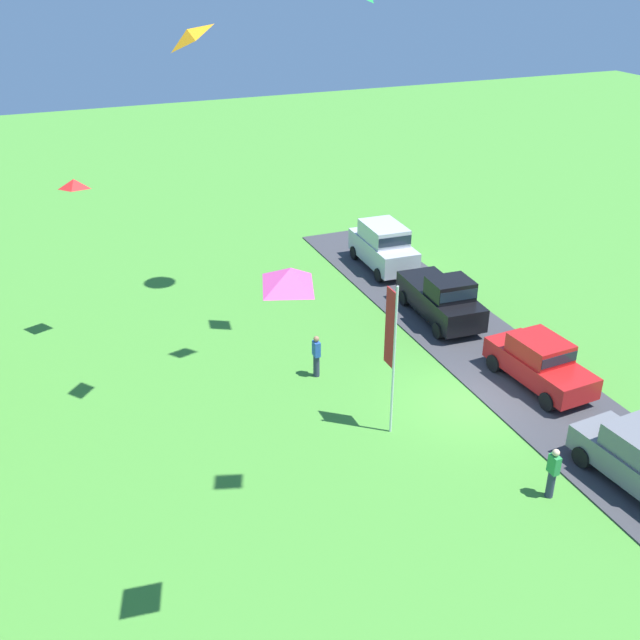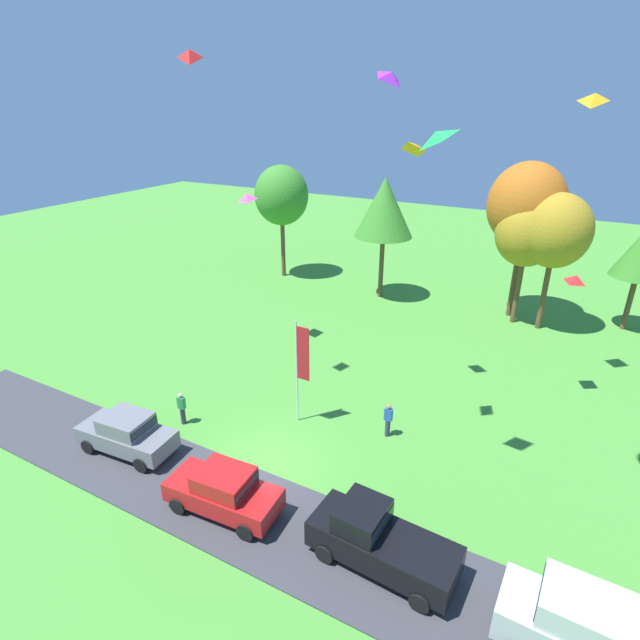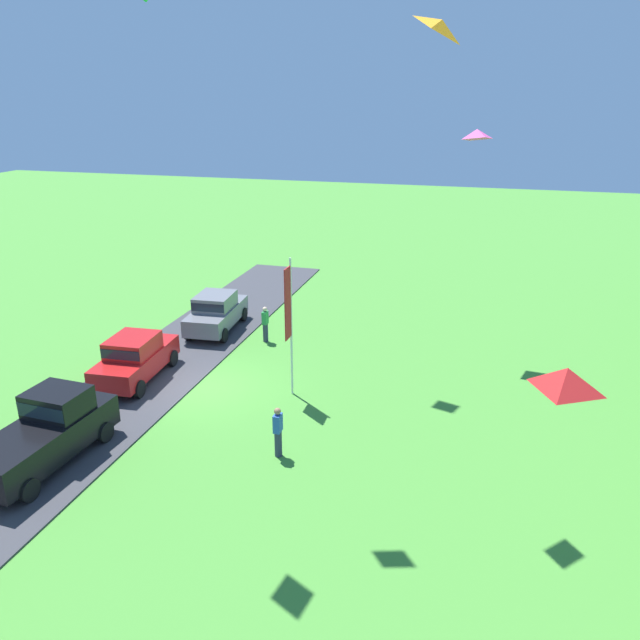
# 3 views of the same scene
# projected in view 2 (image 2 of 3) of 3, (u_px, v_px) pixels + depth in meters

# --- Properties ---
(ground_plane) EXTENTS (120.00, 120.00, 0.00)m
(ground_plane) POSITION_uv_depth(u_px,v_px,m) (265.00, 465.00, 21.58)
(ground_plane) COLOR #478E33
(pavement_strip) EXTENTS (36.00, 4.40, 0.06)m
(pavement_strip) POSITION_uv_depth(u_px,v_px,m) (228.00, 503.00, 19.48)
(pavement_strip) COLOR #38383D
(pavement_strip) RESTS_ON ground
(car_sedan_far_end) EXTENTS (4.53, 2.24, 1.84)m
(car_sedan_far_end) POSITION_uv_depth(u_px,v_px,m) (127.00, 432.00, 21.99)
(car_sedan_far_end) COLOR slate
(car_sedan_far_end) RESTS_ON ground
(car_sedan_mid_row) EXTENTS (4.51, 2.19, 1.84)m
(car_sedan_mid_row) POSITION_uv_depth(u_px,v_px,m) (224.00, 490.00, 18.75)
(car_sedan_mid_row) COLOR red
(car_sedan_mid_row) RESTS_ON ground
(car_pickup_near_entrance) EXTENTS (5.10, 2.27, 2.14)m
(car_pickup_near_entrance) POSITION_uv_depth(u_px,v_px,m) (378.00, 539.00, 16.59)
(car_pickup_near_entrance) COLOR black
(car_pickup_near_entrance) RESTS_ON ground
(car_suv_by_flagpole) EXTENTS (4.67, 2.19, 2.28)m
(car_suv_by_flagpole) POSITION_uv_depth(u_px,v_px,m) (587.00, 629.00, 13.57)
(car_suv_by_flagpole) COLOR #B7B7BC
(car_suv_by_flagpole) RESTS_ON ground
(person_watching_sky) EXTENTS (0.36, 0.24, 1.71)m
(person_watching_sky) POSITION_uv_depth(u_px,v_px,m) (182.00, 408.00, 24.00)
(person_watching_sky) COLOR #2D334C
(person_watching_sky) RESTS_ON ground
(person_beside_suv) EXTENTS (0.36, 0.24, 1.71)m
(person_beside_suv) POSITION_uv_depth(u_px,v_px,m) (388.00, 420.00, 23.12)
(person_beside_suv) COLOR #2D334C
(person_beside_suv) RESTS_ON ground
(tree_far_right) EXTENTS (4.53, 4.53, 9.57)m
(tree_far_right) POSITION_uv_depth(u_px,v_px,m) (281.00, 196.00, 41.93)
(tree_far_right) COLOR brown
(tree_far_right) RESTS_ON ground
(tree_lone_near) EXTENTS (4.42, 4.42, 9.32)m
(tree_lone_near) POSITION_uv_depth(u_px,v_px,m) (384.00, 208.00, 37.16)
(tree_lone_near) COLOR brown
(tree_lone_near) RESTS_ON ground
(tree_left_of_center) EXTENTS (5.14, 5.14, 10.85)m
(tree_left_of_center) POSITION_uv_depth(u_px,v_px,m) (527.00, 205.00, 33.32)
(tree_left_of_center) COLOR brown
(tree_left_of_center) RESTS_ON ground
(tree_far_left) EXTENTS (4.12, 4.12, 8.70)m
(tree_far_left) POSITION_uv_depth(u_px,v_px,m) (527.00, 233.00, 32.88)
(tree_far_left) COLOR brown
(tree_far_left) RESTS_ON ground
(tree_right_of_center) EXTENTS (4.37, 4.37, 9.22)m
(tree_right_of_center) POSITION_uv_depth(u_px,v_px,m) (556.00, 231.00, 31.77)
(tree_right_of_center) COLOR brown
(tree_right_of_center) RESTS_ON ground
(flag_banner) EXTENTS (0.71, 0.08, 5.40)m
(flag_banner) POSITION_uv_depth(u_px,v_px,m) (301.00, 360.00, 23.10)
(flag_banner) COLOR silver
(flag_banner) RESTS_ON ground
(kite_diamond_over_trees) EXTENTS (0.96, 1.01, 0.61)m
(kite_diamond_over_trees) POSITION_uv_depth(u_px,v_px,m) (392.00, 76.00, 16.67)
(kite_diamond_over_trees) COLOR purple
(kite_diamond_topmost) EXTENTS (1.34, 1.38, 0.54)m
(kite_diamond_topmost) POSITION_uv_depth(u_px,v_px,m) (247.00, 197.00, 28.45)
(kite_diamond_topmost) COLOR #EA4C9E
(kite_diamond_trailing_tail) EXTENTS (1.13, 1.16, 0.72)m
(kite_diamond_trailing_tail) POSITION_uv_depth(u_px,v_px,m) (190.00, 54.00, 20.17)
(kite_diamond_trailing_tail) COLOR red
(kite_diamond_mid_center) EXTENTS (0.97, 1.00, 0.70)m
(kite_diamond_mid_center) POSITION_uv_depth(u_px,v_px,m) (594.00, 98.00, 21.56)
(kite_diamond_mid_center) COLOR orange
(kite_diamond_low_drifter) EXTENTS (1.20, 1.06, 0.72)m
(kite_diamond_low_drifter) POSITION_uv_depth(u_px,v_px,m) (435.00, 137.00, 15.31)
(kite_diamond_low_drifter) COLOR green
(kite_diamond_high_right) EXTENTS (0.97, 1.12, 0.76)m
(kite_diamond_high_right) POSITION_uv_depth(u_px,v_px,m) (415.00, 147.00, 22.28)
(kite_diamond_high_right) COLOR orange
(kite_diamond_high_left) EXTENTS (1.06, 1.11, 0.47)m
(kite_diamond_high_left) POSITION_uv_depth(u_px,v_px,m) (576.00, 279.00, 23.90)
(kite_diamond_high_left) COLOR red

